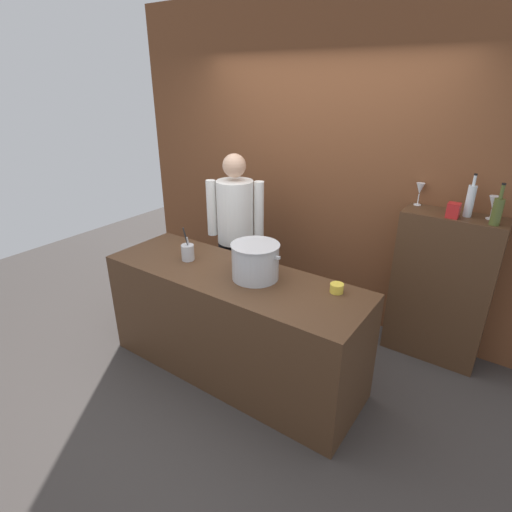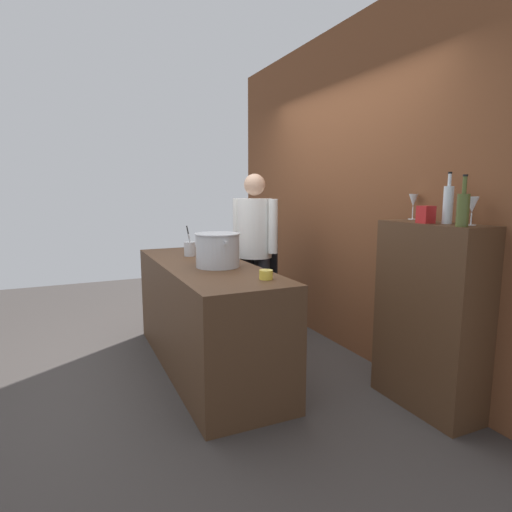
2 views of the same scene
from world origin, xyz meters
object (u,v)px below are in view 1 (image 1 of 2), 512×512
wine_glass_wide (420,189)px  chef (236,228)px  wine_bottle_olive (497,211)px  utensil_crock (188,252)px  wine_bottle_clear (470,200)px  stockpot_large (255,261)px  butter_jar (337,288)px  spice_tin_red (453,210)px  wine_glass_short (493,203)px

wine_glass_wide → chef: bearing=-156.8°
chef → wine_bottle_olive: 2.12m
utensil_crock → wine_bottle_clear: bearing=33.5°
stockpot_large → wine_bottle_clear: size_ratio=1.27×
chef → butter_jar: (1.26, -0.49, -0.03)m
chef → spice_tin_red: 1.84m
stockpot_large → spice_tin_red: spice_tin_red is taller
butter_jar → wine_glass_wide: size_ratio=0.51×
stockpot_large → wine_glass_short: wine_glass_short is taller
stockpot_large → wine_bottle_clear: 1.69m
chef → wine_bottle_clear: chef is taller
chef → wine_glass_short: size_ratio=9.40×
butter_jar → wine_bottle_olive: size_ratio=0.31×
wine_bottle_olive → butter_jar: bearing=-130.6°
wine_bottle_olive → spice_tin_red: (-0.28, 0.00, -0.05)m
butter_jar → wine_glass_short: wine_glass_short is taller
wine_bottle_clear → wine_glass_wide: bearing=166.5°
wine_glass_wide → wine_glass_short: (0.55, -0.06, -0.01)m
wine_bottle_clear → wine_glass_wide: wine_bottle_clear is taller
wine_bottle_olive → wine_glass_short: 0.14m
wine_glass_wide → spice_tin_red: size_ratio=1.65×
utensil_crock → butter_jar: bearing=8.7°
chef → spice_tin_red: chef is taller
wine_glass_short → chef: bearing=-164.4°
wine_glass_short → spice_tin_red: 0.28m
wine_bottle_clear → spice_tin_red: wine_bottle_clear is taller
chef → spice_tin_red: bearing=165.1°
wine_bottle_olive → wine_bottle_clear: (-0.20, 0.10, 0.02)m
stockpot_large → wine_glass_short: (1.33, 1.18, 0.38)m
wine_glass_short → utensil_crock: bearing=-148.0°
utensil_crock → wine_glass_wide: 1.97m
chef → wine_glass_wide: bearing=174.5°
chef → wine_glass_wide: chef is taller
utensil_crock → wine_glass_wide: bearing=42.4°
stockpot_large → wine_bottle_olive: bearing=37.5°
stockpot_large → utensil_crock: size_ratio=1.49×
chef → wine_bottle_olive: (2.04, 0.43, 0.43)m
butter_jar → wine_bottle_olive: 1.29m
butter_jar → wine_glass_short: (0.74, 1.04, 0.48)m
utensil_crock → butter_jar: (1.22, 0.19, -0.04)m
utensil_crock → wine_bottle_clear: 2.21m
chef → wine_bottle_olive: bearing=163.1°
wine_glass_short → spice_tin_red: (-0.24, -0.13, -0.06)m
wine_bottle_olive → spice_tin_red: size_ratio=2.70×
chef → spice_tin_red: (1.75, 0.43, 0.38)m
stockpot_large → spice_tin_red: 1.55m
stockpot_large → wine_bottle_olive: wine_bottle_olive is taller
butter_jar → wine_bottle_clear: bearing=60.0°
butter_jar → wine_bottle_olive: bearing=49.4°
stockpot_large → spice_tin_red: size_ratio=3.69×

